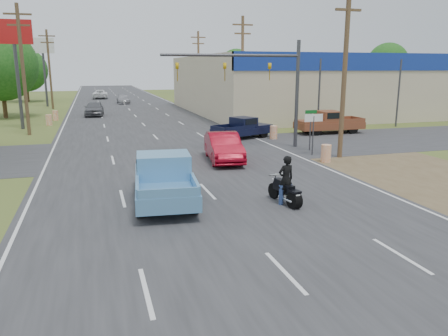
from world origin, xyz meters
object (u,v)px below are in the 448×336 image
object	(u,v)px
red_convertible	(224,147)
brown_pickup	(328,122)
distant_car_grey	(94,108)
distant_car_silver	(123,99)
motorcycle	(286,193)
navy_pickup	(244,128)
distant_car_white	(100,94)
blue_pickup	(164,177)
rider	(286,182)

from	to	relation	value
red_convertible	brown_pickup	bearing A→B (deg)	42.78
distant_car_grey	distant_car_silver	xyz separation A→B (m)	(4.36, 16.83, -0.18)
motorcycle	navy_pickup	xyz separation A→B (m)	(3.88, 16.15, 0.33)
red_convertible	distant_car_silver	size ratio (longest dim) A/B	1.10
navy_pickup	distant_car_white	distance (m)	49.79
distant_car_grey	distant_car_white	bearing A→B (deg)	91.08
navy_pickup	distant_car_silver	world-z (taller)	navy_pickup
brown_pickup	navy_pickup	bearing A→B (deg)	94.01
red_convertible	brown_pickup	size ratio (longest dim) A/B	0.89
motorcycle	distant_car_white	bearing A→B (deg)	85.26
navy_pickup	brown_pickup	distance (m)	7.47
blue_pickup	navy_pickup	xyz separation A→B (m)	(8.35, 14.19, -0.16)
blue_pickup	motorcycle	bearing A→B (deg)	-17.95
navy_pickup	distant_car_grey	size ratio (longest dim) A/B	1.07
distant_car_white	red_convertible	bearing A→B (deg)	97.63
motorcycle	rider	world-z (taller)	rider
motorcycle	distant_car_silver	xyz separation A→B (m)	(-2.48, 52.90, 0.17)
brown_pickup	distant_car_white	size ratio (longest dim) A/B	1.02
blue_pickup	distant_car_grey	distance (m)	34.19
red_convertible	motorcycle	bearing A→B (deg)	-82.82
rider	brown_pickup	xyz separation A→B (m)	(11.34, 16.60, -0.00)
rider	distant_car_silver	xyz separation A→B (m)	(-2.47, 52.85, -0.28)
distant_car_silver	distant_car_white	size ratio (longest dim) A/B	0.82
distant_car_white	distant_car_grey	bearing A→B (deg)	89.47
blue_pickup	distant_car_silver	distance (m)	50.98
navy_pickup	brown_pickup	bearing A→B (deg)	71.49
navy_pickup	rider	bearing A→B (deg)	-35.91
brown_pickup	distant_car_grey	xyz separation A→B (m)	(-18.18, 19.42, -0.10)
distant_car_white	rider	bearing A→B (deg)	96.87
distant_car_white	blue_pickup	bearing A→B (deg)	92.98
brown_pickup	distant_car_grey	size ratio (longest dim) A/B	1.14
rider	distant_car_white	world-z (taller)	rider
navy_pickup	brown_pickup	world-z (taller)	brown_pickup
motorcycle	brown_pickup	distance (m)	20.15
red_convertible	distant_car_white	bearing A→B (deg)	102.92
rider	blue_pickup	world-z (taller)	blue_pickup
brown_pickup	distant_car_white	bearing A→B (deg)	19.45
brown_pickup	distant_car_silver	bearing A→B (deg)	21.05
rider	blue_pickup	size ratio (longest dim) A/B	0.31
motorcycle	blue_pickup	distance (m)	4.90
motorcycle	blue_pickup	world-z (taller)	blue_pickup
red_convertible	navy_pickup	bearing A→B (deg)	70.26
motorcycle	brown_pickup	bearing A→B (deg)	46.12
distant_car_grey	motorcycle	bearing A→B (deg)	-75.67
navy_pickup	distant_car_white	xyz separation A→B (m)	(-9.45, 48.89, -0.06)
motorcycle	distant_car_grey	xyz separation A→B (m)	(-6.84, 36.07, 0.35)
blue_pickup	rider	bearing A→B (deg)	-17.45
red_convertible	blue_pickup	bearing A→B (deg)	-116.86
distant_car_silver	navy_pickup	bearing A→B (deg)	-80.68
motorcycle	red_convertible	bearing A→B (deg)	80.27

